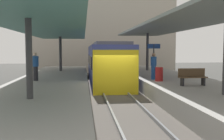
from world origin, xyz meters
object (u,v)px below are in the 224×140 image
Objects in this scene: litter_bin at (159,74)px; platform_sign at (154,52)px; passenger_near_bench at (35,66)px; passenger_mid_platform at (154,66)px; commuter_train at (107,63)px; platform_bench at (192,76)px.

platform_sign is at bearing 80.24° from litter_bin.
passenger_near_bench is 1.03× the size of passenger_mid_platform.
commuter_train is 8.63m from platform_bench.
platform_sign is at bearing 74.42° from passenger_mid_platform.
passenger_near_bench is (-4.62, -4.86, 0.13)m from commuter_train.
platform_bench is 2.27m from litter_bin.
commuter_train reaches higher than passenger_near_bench.
platform_sign is at bearing -42.58° from commuter_train.
platform_bench is 8.75m from passenger_near_bench.
litter_bin is (-0.53, -3.10, -1.22)m from platform_sign.
platform_bench is 0.63× the size of platform_sign.
passenger_mid_platform is (-0.08, 0.89, 0.43)m from litter_bin.
platform_sign is 7.95m from passenger_near_bench.
passenger_mid_platform is at bearing -105.58° from platform_sign.
passenger_mid_platform is at bearing 112.82° from platform_bench.
commuter_train is 6.70m from passenger_near_bench.
platform_bench is at bearing -60.39° from litter_bin.
litter_bin is at bearing -8.09° from passenger_near_bench.
platform_bench reaches higher than litter_bin.
platform_sign reaches higher than passenger_mid_platform.
litter_bin is 7.18m from passenger_near_bench.
platform_bench is at bearing -65.35° from commuter_train.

